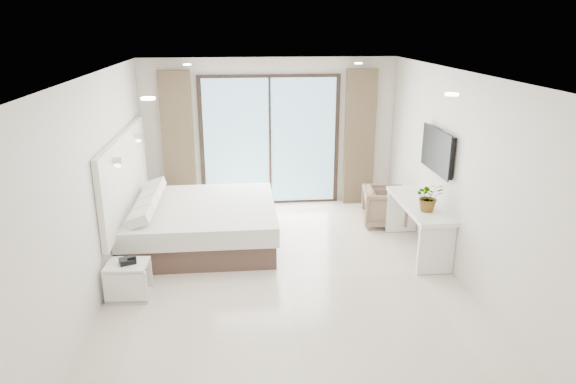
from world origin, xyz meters
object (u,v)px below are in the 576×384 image
object	(u,v)px
nightstand	(128,280)
console_desk	(419,216)
armchair	(385,205)
bed	(201,223)

from	to	relation	value
nightstand	console_desk	distance (m)	4.16
armchair	bed	bearing A→B (deg)	107.26
console_desk	armchair	xyz separation A→B (m)	(-0.19, 1.10, -0.21)
bed	console_desk	world-z (taller)	console_desk
nightstand	armchair	xyz separation A→B (m)	(3.84, 2.08, 0.12)
armchair	nightstand	bearing A→B (deg)	126.48
console_desk	armchair	distance (m)	1.14
bed	console_desk	distance (m)	3.29
nightstand	console_desk	world-z (taller)	console_desk
nightstand	bed	bearing A→B (deg)	66.59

